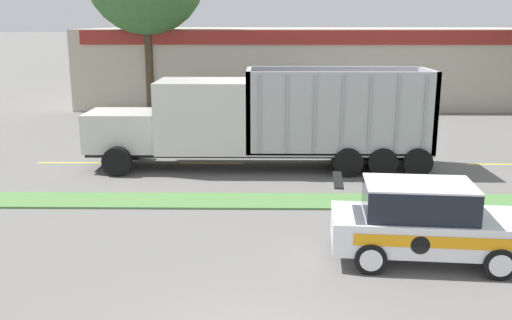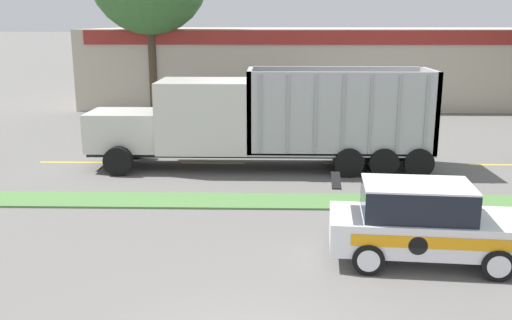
{
  "view_description": "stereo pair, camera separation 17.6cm",
  "coord_description": "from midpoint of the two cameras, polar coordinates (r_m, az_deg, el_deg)",
  "views": [
    {
      "loc": [
        0.07,
        -7.66,
        5.19
      ],
      "look_at": [
        -0.16,
        8.71,
        1.22
      ],
      "focal_mm": 40.0,
      "sensor_mm": 36.0,
      "label": 1
    },
    {
      "loc": [
        0.25,
        -7.65,
        5.19
      ],
      "look_at": [
        -0.16,
        8.71,
        1.22
      ],
      "focal_mm": 40.0,
      "sensor_mm": 36.0,
      "label": 2
    }
  ],
  "objects": [
    {
      "name": "centre_line_4",
      "position": [
        21.56,
        -4.09,
        -0.31
      ],
      "size": [
        2.4,
        0.14,
        0.01
      ],
      "primitive_type": "cube",
      "color": "yellow",
      "rests_on": "ground_plane"
    },
    {
      "name": "centre_line_3",
      "position": [
        22.72,
        -17.77,
        -0.21
      ],
      "size": [
        2.4,
        0.14,
        0.01
      ],
      "primitive_type": "cube",
      "color": "yellow",
      "rests_on": "ground_plane"
    },
    {
      "name": "grass_verge",
      "position": [
        16.9,
        0.82,
        -4.13
      ],
      "size": [
        120.0,
        1.45,
        0.06
      ],
      "primitive_type": "cube",
      "color": "#517F42",
      "rests_on": "ground_plane"
    },
    {
      "name": "centre_line_6",
      "position": [
        23.17,
        23.56,
        -0.44
      ],
      "size": [
        2.4,
        0.14,
        0.01
      ],
      "primitive_type": "cube",
      "color": "yellow",
      "rests_on": "ground_plane"
    },
    {
      "name": "dump_truck_mid",
      "position": [
        20.59,
        -2.18,
        3.74
      ],
      "size": [
        12.28,
        2.81,
        3.58
      ],
      "color": "black",
      "rests_on": "ground_plane"
    },
    {
      "name": "rally_car",
      "position": [
        13.11,
        16.76,
        -5.99
      ],
      "size": [
        4.35,
        2.13,
        1.83
      ],
      "color": "white",
      "rests_on": "ground_plane"
    },
    {
      "name": "store_building_backdrop",
      "position": [
        39.51,
        6.52,
        9.5
      ],
      "size": [
        29.73,
        12.1,
        4.77
      ],
      "color": "#BCB29E",
      "rests_on": "ground_plane"
    },
    {
      "name": "centre_line_5",
      "position": [
        21.72,
        10.24,
        -0.39
      ],
      "size": [
        2.4,
        0.14,
        0.01
      ],
      "primitive_type": "cube",
      "color": "yellow",
      "rests_on": "ground_plane"
    }
  ]
}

